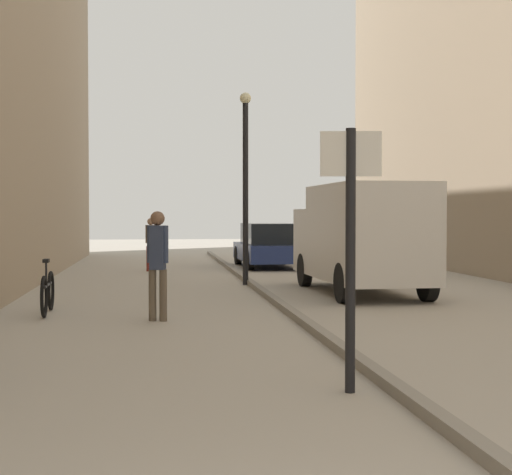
{
  "coord_description": "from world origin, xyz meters",
  "views": [
    {
      "loc": [
        -0.75,
        -2.19,
        1.76
      ],
      "look_at": [
        0.81,
        9.82,
        1.39
      ],
      "focal_mm": 54.43,
      "sensor_mm": 36.0,
      "label": 1
    }
  ],
  "objects_px": {
    "delivery_van": "(361,236)",
    "lamp_post": "(245,175)",
    "bicycle_leaning": "(48,292)",
    "parked_car": "(268,246)",
    "pedestrian_main_foreground": "(158,258)",
    "pedestrian_mid_block": "(151,241)",
    "street_sign_post": "(351,236)"
  },
  "relations": [
    {
      "from": "street_sign_post",
      "to": "lamp_post",
      "type": "height_order",
      "value": "lamp_post"
    },
    {
      "from": "bicycle_leaning",
      "to": "delivery_van",
      "type": "bearing_deg",
      "value": 21.7
    },
    {
      "from": "delivery_van",
      "to": "parked_car",
      "type": "xyz_separation_m",
      "value": [
        -0.8,
        8.72,
        -0.57
      ]
    },
    {
      "from": "pedestrian_main_foreground",
      "to": "delivery_van",
      "type": "bearing_deg",
      "value": 56.59
    },
    {
      "from": "parked_car",
      "to": "bicycle_leaning",
      "type": "bearing_deg",
      "value": -117.52
    },
    {
      "from": "lamp_post",
      "to": "bicycle_leaning",
      "type": "distance_m",
      "value": 6.99
    },
    {
      "from": "delivery_van",
      "to": "parked_car",
      "type": "distance_m",
      "value": 8.77
    },
    {
      "from": "parked_car",
      "to": "street_sign_post",
      "type": "relative_size",
      "value": 1.63
    },
    {
      "from": "lamp_post",
      "to": "street_sign_post",
      "type": "bearing_deg",
      "value": -91.55
    },
    {
      "from": "pedestrian_main_foreground",
      "to": "parked_car",
      "type": "xyz_separation_m",
      "value": [
        3.67,
        12.6,
        -0.33
      ]
    },
    {
      "from": "delivery_van",
      "to": "lamp_post",
      "type": "relative_size",
      "value": 1.1
    },
    {
      "from": "pedestrian_mid_block",
      "to": "street_sign_post",
      "type": "relative_size",
      "value": 0.63
    },
    {
      "from": "street_sign_post",
      "to": "pedestrian_mid_block",
      "type": "bearing_deg",
      "value": -75.81
    },
    {
      "from": "delivery_van",
      "to": "bicycle_leaning",
      "type": "height_order",
      "value": "delivery_van"
    },
    {
      "from": "street_sign_post",
      "to": "bicycle_leaning",
      "type": "height_order",
      "value": "street_sign_post"
    },
    {
      "from": "pedestrian_main_foreground",
      "to": "bicycle_leaning",
      "type": "distance_m",
      "value": 2.34
    },
    {
      "from": "pedestrian_main_foreground",
      "to": "parked_car",
      "type": "bearing_deg",
      "value": 89.43
    },
    {
      "from": "bicycle_leaning",
      "to": "parked_car",
      "type": "bearing_deg",
      "value": 62.57
    },
    {
      "from": "delivery_van",
      "to": "pedestrian_main_foreground",
      "type": "bearing_deg",
      "value": -140.46
    },
    {
      "from": "delivery_van",
      "to": "street_sign_post",
      "type": "xyz_separation_m",
      "value": [
        -2.61,
        -9.26,
        0.26
      ]
    },
    {
      "from": "street_sign_post",
      "to": "bicycle_leaning",
      "type": "xyz_separation_m",
      "value": [
        -3.79,
        6.54,
        -1.16
      ]
    },
    {
      "from": "delivery_van",
      "to": "lamp_post",
      "type": "xyz_separation_m",
      "value": [
        -2.29,
        2.42,
        1.44
      ]
    },
    {
      "from": "pedestrian_main_foreground",
      "to": "parked_car",
      "type": "relative_size",
      "value": 0.43
    },
    {
      "from": "pedestrian_main_foreground",
      "to": "lamp_post",
      "type": "relative_size",
      "value": 0.38
    },
    {
      "from": "pedestrian_main_foreground",
      "to": "street_sign_post",
      "type": "bearing_deg",
      "value": -55.23
    },
    {
      "from": "delivery_van",
      "to": "street_sign_post",
      "type": "bearing_deg",
      "value": -107.1
    },
    {
      "from": "lamp_post",
      "to": "pedestrian_mid_block",
      "type": "bearing_deg",
      "value": 115.87
    },
    {
      "from": "delivery_van",
      "to": "lamp_post",
      "type": "bearing_deg",
      "value": 132.11
    },
    {
      "from": "lamp_post",
      "to": "bicycle_leaning",
      "type": "xyz_separation_m",
      "value": [
        -4.1,
        -5.14,
        -2.34
      ]
    },
    {
      "from": "pedestrian_main_foreground",
      "to": "street_sign_post",
      "type": "height_order",
      "value": "street_sign_post"
    },
    {
      "from": "delivery_van",
      "to": "bicycle_leaning",
      "type": "relative_size",
      "value": 2.95
    },
    {
      "from": "street_sign_post",
      "to": "pedestrian_main_foreground",
      "type": "bearing_deg",
      "value": -63.75
    }
  ]
}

